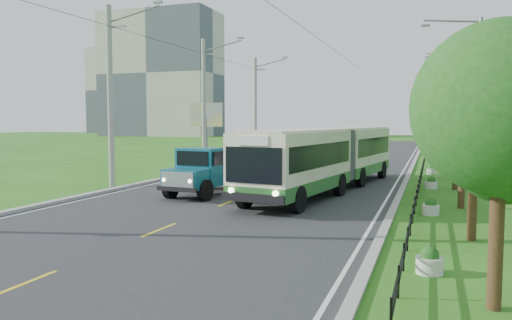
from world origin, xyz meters
The scene contains 29 objects.
ground centered at (0.00, 0.00, 0.00)m, with size 240.00×240.00×0.00m, color #275F16.
road centered at (0.00, 20.00, 0.01)m, with size 14.00×120.00×0.02m, color #28282B.
curb_left centered at (-7.20, 20.00, 0.07)m, with size 0.40×120.00×0.15m, color #9E9E99.
curb_right centered at (7.15, 20.00, 0.05)m, with size 0.30×120.00×0.10m, color #9E9E99.
edge_line_left centered at (-6.65, 20.00, 0.02)m, with size 0.12×120.00×0.00m, color silver.
edge_line_right centered at (6.65, 20.00, 0.02)m, with size 0.12×120.00×0.00m, color silver.
centre_dash centered at (0.00, 0.00, 0.02)m, with size 0.12×2.20×0.00m, color yellow.
railing_right centered at (8.00, 14.00, 0.30)m, with size 0.04×40.00×0.60m, color black.
pole_near centered at (-8.26, 9.00, 5.09)m, with size 3.51×0.32×10.00m.
pole_mid centered at (-8.26, 21.00, 5.09)m, with size 3.51×0.32×10.00m.
pole_far centered at (-8.26, 33.00, 5.09)m, with size 3.51×0.32×10.00m.
tree_front centered at (9.86, -3.86, 3.72)m, with size 3.36×3.41×5.60m.
tree_second centered at (9.86, 2.14, 3.52)m, with size 3.18×3.26×5.30m.
tree_third centered at (9.86, 8.14, 3.99)m, with size 3.60×3.62×6.00m.
tree_fourth centered at (9.86, 14.14, 3.59)m, with size 3.24×3.31×5.40m.
tree_fifth centered at (9.86, 20.14, 3.85)m, with size 3.48×3.52×5.80m.
tree_back centered at (9.86, 26.14, 3.65)m, with size 3.30×3.36×5.50m.
streetlight_mid centered at (10.64, 14.00, 4.90)m, with size 3.02×0.20×9.07m.
streetlight_far centered at (10.64, 28.00, 4.90)m, with size 3.02×0.20×9.07m.
planter_front centered at (8.60, -2.00, 0.29)m, with size 0.64×0.64×0.67m.
planter_near centered at (8.60, 6.00, 0.29)m, with size 0.64×0.64×0.67m.
planter_mid centered at (8.60, 14.00, 0.29)m, with size 0.64×0.64×0.67m.
planter_far centered at (8.60, 22.00, 0.29)m, with size 0.64×0.64×0.67m.
billboard_left centered at (-9.50, 24.00, 3.87)m, with size 3.00×0.20×5.20m.
billboard_right centered at (12.30, 20.00, 5.34)m, with size 0.24×6.00×7.30m.
apartment_near centered at (-55.00, 95.00, 15.00)m, with size 28.00×14.00×30.00m, color #B7B2A3.
apartment_far centered at (-80.00, 120.00, 13.00)m, with size 24.00×14.00×26.00m, color #B7B2A3.
bus centered at (3.40, 11.40, 1.92)m, with size 5.04×16.77×3.20m.
dump_truck centered at (-1.92, 8.11, 1.34)m, with size 2.68×5.82×2.37m.
Camera 1 is at (8.58, -14.50, 3.68)m, focal length 35.00 mm.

